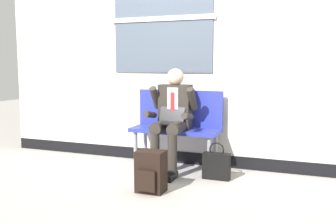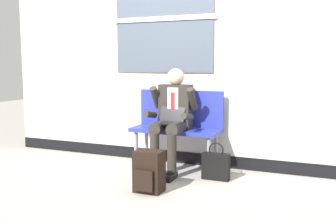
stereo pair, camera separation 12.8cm
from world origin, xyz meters
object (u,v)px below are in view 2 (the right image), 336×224
object	(u,v)px
backpack	(149,172)
handbag	(216,166)
bench_with_person	(178,123)
person_seated	(172,117)

from	to	relation	value
backpack	handbag	size ratio (longest dim) A/B	1.00
bench_with_person	person_seated	xyz separation A→B (m)	(0.00, -0.21, 0.11)
backpack	handbag	bearing A→B (deg)	52.13
bench_with_person	person_seated	size ratio (longest dim) A/B	0.89
bench_with_person	handbag	distance (m)	0.80
handbag	bench_with_person	bearing A→B (deg)	151.07
bench_with_person	backpack	size ratio (longest dim) A/B	2.60
person_seated	backpack	size ratio (longest dim) A/B	2.93
person_seated	handbag	xyz separation A→B (m)	(0.60, -0.13, -0.52)
bench_with_person	person_seated	bearing A→B (deg)	-90.00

